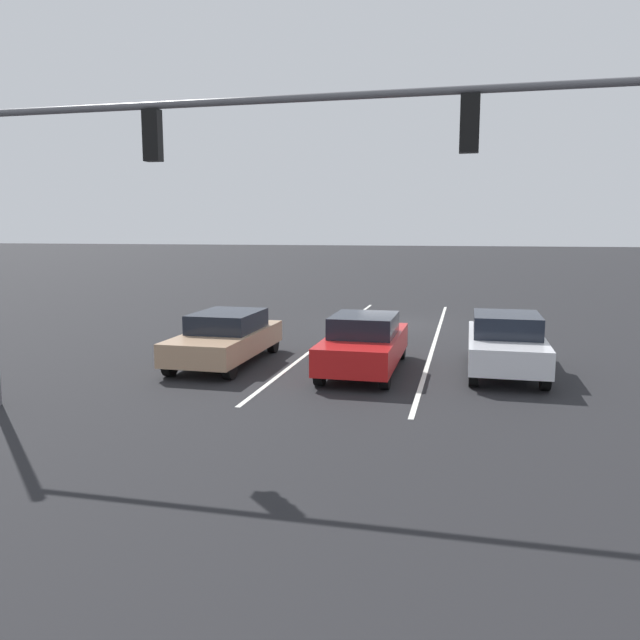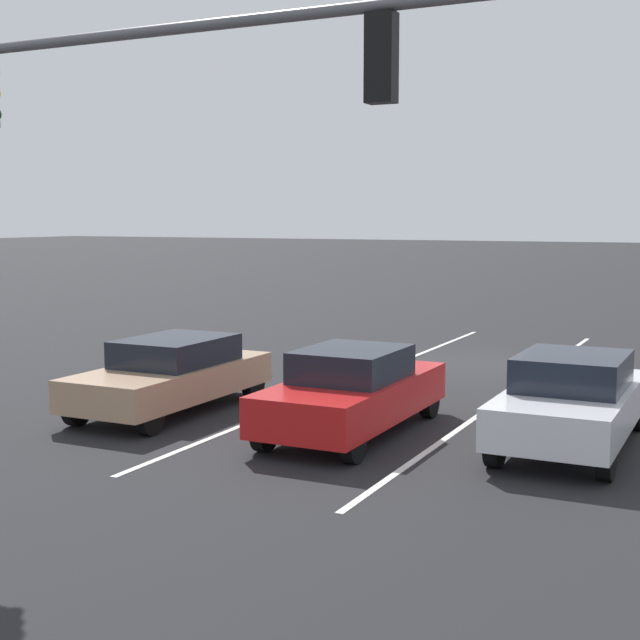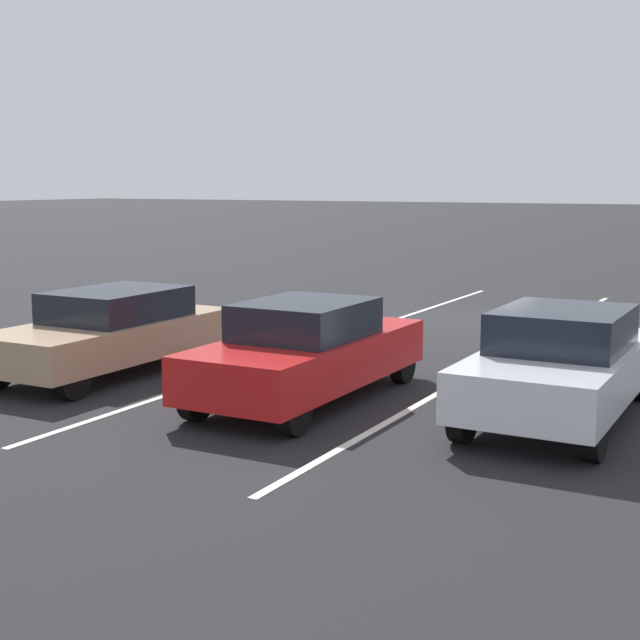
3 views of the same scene
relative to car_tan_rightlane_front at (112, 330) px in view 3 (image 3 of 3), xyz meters
The scene contains 6 objects.
ground_plane 9.20m from the car_tan_rightlane_front, 114.00° to the right, with size 240.00×240.00×0.00m, color black.
lane_stripe_left_divider 7.59m from the car_tan_rightlane_front, 137.40° to the right, with size 0.12×18.53×0.01m, color silver.
lane_stripe_center_divider 5.50m from the car_tan_rightlane_front, 110.40° to the right, with size 0.12×18.53×0.01m, color silver.
car_tan_rightlane_front is the anchor object (origin of this frame).
car_white_leftlane_front 7.62m from the car_tan_rightlane_front, behind, with size 1.89×4.65×1.56m.
car_red_midlane_front 3.96m from the car_tan_rightlane_front, behind, with size 1.84×4.67×1.53m.
Camera 3 is at (-6.72, 20.01, 3.28)m, focal length 50.00 mm.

